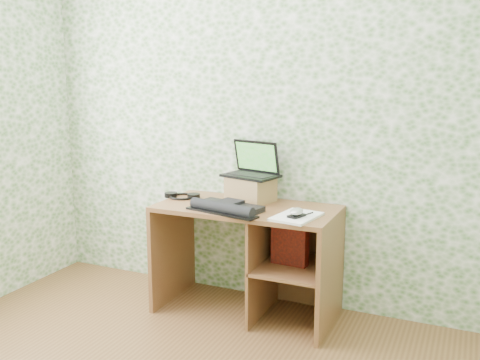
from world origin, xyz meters
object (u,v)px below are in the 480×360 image
at_px(riser, 251,189).
at_px(laptop, 253,168).
at_px(keyboard, 226,207).
at_px(desk, 259,245).
at_px(notepad, 297,217).

height_order(riser, laptop, laptop).
bearing_deg(keyboard, laptop, 95.85).
height_order(laptop, keyboard, laptop).
bearing_deg(keyboard, desk, 64.81).
bearing_deg(notepad, keyboard, -167.51).
distance_m(keyboard, notepad, 0.47).
height_order(keyboard, notepad, keyboard).
bearing_deg(notepad, desk, 161.03).
bearing_deg(notepad, riser, 155.56).
bearing_deg(desk, keyboard, -127.32).
bearing_deg(desk, laptop, 125.72).
distance_m(desk, riser, 0.39).
height_order(riser, notepad, riser).
distance_m(desk, notepad, 0.45).
height_order(desk, notepad, notepad).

